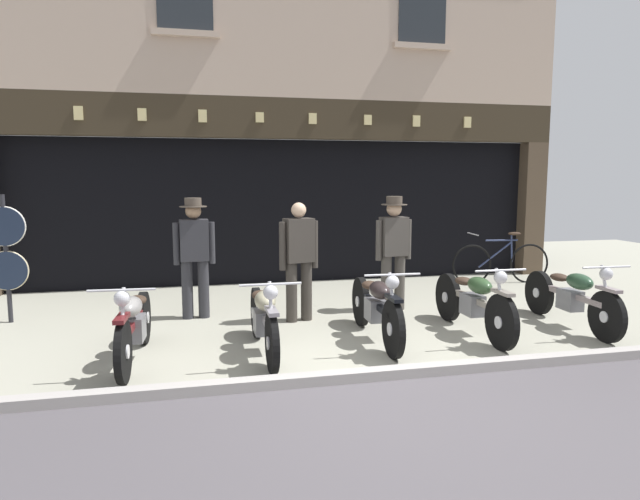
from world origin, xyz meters
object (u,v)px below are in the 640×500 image
motorcycle_left (134,324)px  motorcycle_center_right (473,301)px  motorcycle_center (376,306)px  salesman_right (393,247)px  advert_board_near (383,190)px  motorcycle_center_left (264,317)px  motorcycle_right (572,296)px  tyre_sign_pole (6,250)px  shopkeeper_center (299,256)px  salesman_left (194,252)px  advert_board_far (444,185)px  leaning_bicycle (501,262)px

motorcycle_left → motorcycle_center_right: bearing=-173.7°
motorcycle_center → salesman_right: salesman_right is taller
motorcycle_left → advert_board_near: bearing=-130.7°
motorcycle_center_left → motorcycle_center_right: (2.62, 0.18, 0.01)m
motorcycle_center_left → motorcycle_center_right: motorcycle_center_right is taller
motorcycle_center_right → motorcycle_right: 1.39m
motorcycle_left → motorcycle_center_left: motorcycle_center_left is taller
motorcycle_left → salesman_right: (3.47, 1.60, 0.52)m
tyre_sign_pole → advert_board_near: bearing=19.9°
motorcycle_center → shopkeeper_center: size_ratio=1.26×
motorcycle_center_left → motorcycle_center: motorcycle_center is taller
motorcycle_left → tyre_sign_pole: tyre_sign_pole is taller
motorcycle_center → salesman_left: size_ratio=1.21×
motorcycle_left → motorcycle_center_left: 1.36m
advert_board_near → advert_board_far: bearing=-0.0°
shopkeeper_center → motorcycle_center_left: bearing=50.2°
salesman_left → advert_board_near: bearing=-148.1°
motorcycle_left → tyre_sign_pole: 2.79m
motorcycle_left → leaning_bicycle: size_ratio=1.06×
motorcycle_left → motorcycle_right: (5.37, 0.16, 0.00)m
motorcycle_center → motorcycle_center_right: (1.25, -0.02, 0.00)m
motorcycle_center_right → tyre_sign_pole: tyre_sign_pole is taller
motorcycle_right → advert_board_near: advert_board_near is taller
motorcycle_right → tyre_sign_pole: bearing=-12.6°
motorcycle_right → advert_board_near: (-1.15, 4.09, 1.26)m
motorcycle_center_left → tyre_sign_pole: size_ratio=1.12×
motorcycle_center_right → salesman_left: 3.73m
motorcycle_center_left → shopkeeper_center: 1.55m
advert_board_near → leaning_bicycle: 2.56m
motorcycle_center_right → leaning_bicycle: leaning_bicycle is taller
motorcycle_center → tyre_sign_pole: size_ratio=1.18×
tyre_sign_pole → advert_board_far: advert_board_far is taller
salesman_left → leaning_bicycle: salesman_left is taller
motorcycle_center_right → motorcycle_right: motorcycle_center_right is taller
motorcycle_left → motorcycle_center_right: (3.98, 0.15, 0.01)m
motorcycle_right → shopkeeper_center: (-3.36, 1.13, 0.47)m
shopkeeper_center → salesman_right: 1.49m
motorcycle_right → advert_board_far: 4.31m
motorcycle_center_right → advert_board_near: (0.24, 4.10, 1.25)m
advert_board_near → tyre_sign_pole: bearing=-160.1°
motorcycle_center_right → tyre_sign_pole: 6.09m
salesman_right → advert_board_near: bearing=-112.4°
motorcycle_center → advert_board_far: advert_board_far is taller
motorcycle_center_left → salesman_left: bearing=-68.5°
motorcycle_left → shopkeeper_center: 2.44m
advert_board_far → leaning_bicycle: (0.66, -1.10, -1.39)m
salesman_left → advert_board_far: bearing=-155.7°
motorcycle_center_right → shopkeeper_center: size_ratio=1.26×
motorcycle_center_left → salesman_left: (-0.71, 1.80, 0.51)m
advert_board_near → advert_board_far: 1.26m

